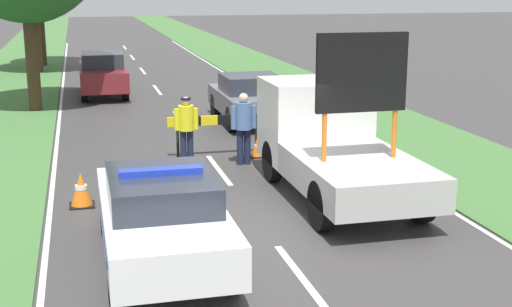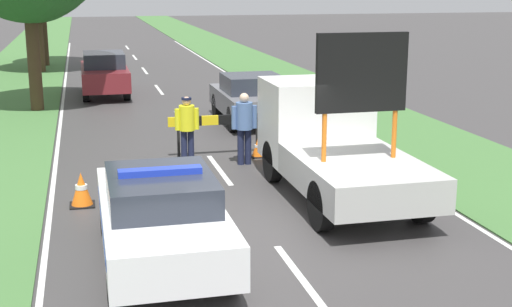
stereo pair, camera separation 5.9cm
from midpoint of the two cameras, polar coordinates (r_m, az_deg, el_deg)
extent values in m
plane|color=#3D3A3A|center=(12.65, 0.91, -6.22)|extent=(160.00, 160.00, 0.00)
cube|color=silver|center=(10.73, 3.85, -9.98)|extent=(0.12, 2.76, 0.01)
cube|color=silver|center=(16.69, -2.86, -1.28)|extent=(0.12, 2.76, 0.01)
cube|color=silver|center=(22.95, -5.94, 2.78)|extent=(0.12, 2.76, 0.01)
cube|color=silver|center=(29.30, -7.71, 5.09)|extent=(0.12, 2.76, 0.01)
cube|color=silver|center=(35.71, -8.85, 6.57)|extent=(0.12, 2.76, 0.01)
cube|color=silver|center=(42.14, -9.65, 7.60)|extent=(0.12, 2.76, 0.01)
cube|color=silver|center=(48.58, -10.24, 8.35)|extent=(0.12, 2.76, 0.01)
cube|color=silver|center=(24.24, -15.25, 2.95)|extent=(0.10, 57.70, 0.01)
cube|color=silver|center=(25.16, 2.06, 3.80)|extent=(0.10, 57.70, 0.01)
cube|color=#427038|center=(31.92, -18.74, 5.21)|extent=(3.97, 120.00, 0.03)
cube|color=#427038|center=(33.01, 1.94, 6.17)|extent=(3.97, 120.00, 0.03)
cube|color=white|center=(11.34, -7.48, -5.30)|extent=(1.82, 4.57, 0.63)
cube|color=#282D38|center=(11.04, -7.49, -2.84)|extent=(1.60, 2.10, 0.46)
cylinder|color=black|center=(12.73, -11.69, -4.84)|extent=(0.24, 0.65, 0.65)
cylinder|color=black|center=(12.87, -4.65, -4.39)|extent=(0.24, 0.65, 0.65)
cylinder|color=black|center=(10.08, -11.02, -9.84)|extent=(0.24, 0.65, 0.65)
cylinder|color=black|center=(10.25, -2.08, -9.18)|extent=(0.24, 0.65, 0.65)
cube|color=#1E38C6|center=(10.97, -7.53, -1.43)|extent=(1.27, 0.24, 0.10)
cube|color=#193399|center=(11.33, -7.48, -5.15)|extent=(1.83, 3.75, 0.10)
cube|color=black|center=(13.57, -8.58, -2.43)|extent=(1.00, 0.08, 0.38)
cube|color=white|center=(15.72, 4.84, 2.71)|extent=(2.16, 1.79, 1.76)
cube|color=#232833|center=(16.48, 3.90, 4.36)|extent=(1.84, 0.04, 0.78)
cube|color=#B2B2AD|center=(13.47, 8.30, -1.74)|extent=(2.16, 3.41, 0.62)
cylinder|color=#D16619|center=(13.05, 5.60, 1.27)|extent=(0.09, 0.09, 0.90)
cylinder|color=#D16619|center=(13.56, 11.12, 1.55)|extent=(0.09, 0.09, 0.90)
cube|color=black|center=(13.10, 8.59, 6.42)|extent=(1.73, 0.12, 1.44)
cylinder|color=black|center=(15.64, 1.44, -0.61)|extent=(0.24, 0.90, 0.90)
cylinder|color=black|center=(16.23, 8.00, -0.21)|extent=(0.24, 0.90, 0.90)
cylinder|color=black|center=(12.62, 5.35, -4.18)|extent=(0.24, 0.90, 0.90)
cylinder|color=black|center=(13.35, 13.18, -3.49)|extent=(0.24, 0.90, 0.90)
cylinder|color=black|center=(17.75, -6.12, 0.89)|extent=(0.07, 0.07, 0.81)
cylinder|color=black|center=(18.11, 0.18, 1.22)|extent=(0.07, 0.07, 0.81)
cube|color=yellow|center=(17.63, -6.30, 2.53)|extent=(0.42, 0.08, 0.24)
cube|color=black|center=(17.69, -4.95, 2.60)|extent=(0.42, 0.08, 0.24)
cube|color=yellow|center=(17.76, -3.62, 2.67)|extent=(0.42, 0.08, 0.24)
cube|color=black|center=(17.83, -2.30, 2.73)|extent=(0.42, 0.08, 0.24)
cube|color=yellow|center=(17.92, -0.99, 2.79)|extent=(0.42, 0.08, 0.24)
cube|color=black|center=(18.02, 0.31, 2.85)|extent=(0.42, 0.08, 0.24)
cylinder|color=#191E38|center=(17.26, -5.68, 0.53)|extent=(0.15, 0.15, 0.81)
cylinder|color=#191E38|center=(17.28, -5.13, 0.56)|extent=(0.15, 0.15, 0.81)
cylinder|color=yellow|center=(17.12, -5.45, 2.86)|extent=(0.37, 0.37, 0.61)
cylinder|color=yellow|center=(17.10, -6.22, 2.72)|extent=(0.12, 0.12, 0.52)
cylinder|color=yellow|center=(17.16, -4.69, 2.79)|extent=(0.12, 0.12, 0.52)
sphere|color=tan|center=(17.05, -5.48, 4.20)|extent=(0.21, 0.21, 0.21)
cylinder|color=#141933|center=(17.04, -5.49, 4.39)|extent=(0.24, 0.24, 0.05)
cylinder|color=#191E38|center=(17.05, -1.13, 0.53)|extent=(0.16, 0.16, 0.86)
cylinder|color=#191E38|center=(17.09, -0.55, 0.56)|extent=(0.16, 0.16, 0.86)
cylinder|color=#4C6B9E|center=(16.92, -0.85, 3.03)|extent=(0.39, 0.39, 0.65)
cylinder|color=#4C6B9E|center=(16.87, -1.66, 2.89)|extent=(0.13, 0.13, 0.55)
cylinder|color=#4C6B9E|center=(16.98, -0.04, 2.96)|extent=(0.13, 0.13, 0.55)
sphere|color=beige|center=(16.84, -0.85, 4.48)|extent=(0.22, 0.22, 0.22)
cube|color=black|center=(17.87, 0.24, -0.23)|extent=(0.35, 0.35, 0.03)
cone|color=orange|center=(17.81, 0.24, 0.54)|extent=(0.30, 0.30, 0.46)
cylinder|color=white|center=(17.81, 0.24, 0.61)|extent=(0.17, 0.17, 0.06)
cube|color=black|center=(14.44, -13.61, -4.02)|extent=(0.49, 0.49, 0.03)
cone|color=orange|center=(14.34, -13.68, -2.74)|extent=(0.41, 0.41, 0.64)
cylinder|color=white|center=(14.33, -13.69, -2.61)|extent=(0.23, 0.23, 0.09)
cube|color=black|center=(19.93, 3.98, 1.19)|extent=(0.36, 0.36, 0.03)
cone|color=orange|center=(19.87, 4.00, 1.90)|extent=(0.30, 0.30, 0.47)
cylinder|color=white|center=(19.87, 4.00, 1.96)|extent=(0.17, 0.17, 0.07)
cube|color=black|center=(17.93, 5.31, -0.24)|extent=(0.39, 0.39, 0.03)
cone|color=orange|center=(17.87, 5.33, 0.61)|extent=(0.33, 0.33, 0.51)
cylinder|color=white|center=(17.86, 5.33, 0.69)|extent=(0.19, 0.19, 0.07)
cube|color=slate|center=(22.12, -0.30, 4.22)|extent=(1.94, 3.95, 0.61)
cube|color=#282D38|center=(21.92, -0.23, 5.63)|extent=(1.71, 1.82, 0.52)
cylinder|color=black|center=(23.18, -3.05, 3.87)|extent=(0.24, 0.75, 0.75)
cylinder|color=black|center=(23.54, 1.02, 4.04)|extent=(0.24, 0.75, 0.75)
cylinder|color=black|center=(20.81, -1.79, 2.77)|extent=(0.24, 0.75, 0.75)
cylinder|color=black|center=(21.22, 2.71, 2.97)|extent=(0.24, 0.75, 0.75)
cube|color=maroon|center=(28.20, -11.97, 6.08)|extent=(1.72, 4.69, 0.74)
cube|color=#282D38|center=(27.98, -12.03, 7.35)|extent=(1.51, 2.16, 0.55)
cylinder|color=black|center=(29.67, -13.47, 5.65)|extent=(0.24, 0.73, 0.73)
cylinder|color=black|center=(29.71, -10.61, 5.80)|extent=(0.24, 0.73, 0.73)
cylinder|color=black|center=(26.79, -13.40, 4.83)|extent=(0.24, 0.73, 0.73)
cylinder|color=black|center=(26.84, -10.24, 5.00)|extent=(0.24, 0.73, 0.73)
cylinder|color=#42301E|center=(38.76, -16.61, 9.39)|extent=(0.41, 0.41, 3.61)
cylinder|color=#42301E|center=(25.17, -17.29, 7.46)|extent=(0.44, 0.44, 3.71)
cylinder|color=#42301E|center=(36.06, -16.92, 8.70)|extent=(0.43, 0.43, 3.12)
camera|label=1|loc=(0.03, -89.88, 0.03)|focal=50.00mm
camera|label=2|loc=(0.03, 90.12, -0.03)|focal=50.00mm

